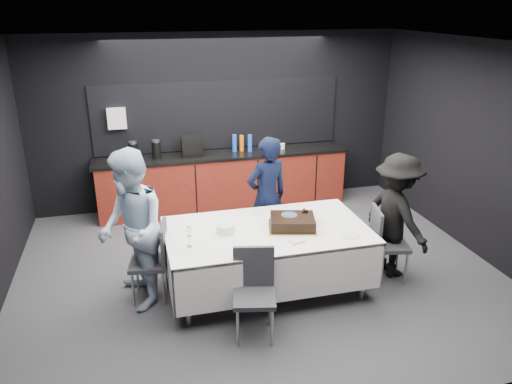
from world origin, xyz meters
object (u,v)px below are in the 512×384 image
at_px(chair_right, 384,239).
at_px(chair_left, 155,256).
at_px(cake_assembly, 292,222).
at_px(plate_stack, 226,229).
at_px(person_right, 396,216).
at_px(chair_near, 254,286).
at_px(person_center, 267,197).
at_px(person_left, 132,230).
at_px(champagne_flute, 189,233).
at_px(party_table, 267,240).

bearing_deg(chair_right, chair_left, 174.76).
distance_m(cake_assembly, plate_stack, 0.78).
bearing_deg(cake_assembly, person_right, -0.21).
bearing_deg(person_right, chair_near, 97.94).
bearing_deg(chair_right, chair_near, -160.17).
distance_m(plate_stack, chair_near, 0.86).
bearing_deg(plate_stack, chair_near, -81.07).
height_order(plate_stack, chair_left, chair_left).
height_order(cake_assembly, plate_stack, cake_assembly).
bearing_deg(plate_stack, chair_left, 172.79).
height_order(plate_stack, person_center, person_center).
xyz_separation_m(chair_left, person_right, (2.91, -0.16, 0.25)).
distance_m(person_left, person_right, 3.14).
relative_size(champagne_flute, chair_left, 0.24).
relative_size(chair_left, chair_right, 1.00).
relative_size(person_center, person_right, 1.05).
bearing_deg(person_right, person_center, 45.20).
height_order(cake_assembly, chair_left, cake_assembly).
bearing_deg(chair_right, person_right, 24.82).
bearing_deg(chair_near, champagne_flute, 135.27).
xyz_separation_m(chair_right, person_left, (-2.95, 0.21, 0.37)).
xyz_separation_m(cake_assembly, person_left, (-1.80, 0.12, 0.06)).
xyz_separation_m(party_table, chair_near, (-0.35, -0.77, -0.11)).
bearing_deg(cake_assembly, person_center, 93.63).
bearing_deg(chair_near, chair_right, 19.83).
relative_size(chair_right, person_right, 0.59).
bearing_deg(person_center, chair_right, 124.56).
height_order(person_center, person_left, person_left).
relative_size(chair_right, person_left, 0.51).
distance_m(person_center, person_left, 1.91).
bearing_deg(person_right, party_table, 76.31).
bearing_deg(chair_near, chair_left, 135.77).
height_order(champagne_flute, chair_left, champagne_flute).
xyz_separation_m(plate_stack, chair_near, (0.13, -0.80, -0.30)).
distance_m(chair_left, chair_near, 1.29).
relative_size(chair_left, chair_near, 1.00).
height_order(cake_assembly, person_center, person_center).
distance_m(party_table, cake_assembly, 0.36).
distance_m(cake_assembly, chair_right, 1.19).
relative_size(party_table, chair_right, 2.51).
bearing_deg(chair_near, person_left, 143.35).
relative_size(champagne_flute, person_right, 0.14).
xyz_separation_m(party_table, chair_left, (-1.28, 0.13, -0.11)).
distance_m(cake_assembly, chair_left, 1.61).
bearing_deg(chair_right, party_table, 175.12).
relative_size(cake_assembly, chair_near, 0.69).
xyz_separation_m(party_table, person_right, (1.63, -0.04, 0.14)).
bearing_deg(champagne_flute, cake_assembly, 8.32).
xyz_separation_m(party_table, champagne_flute, (-0.92, -0.21, 0.30)).
height_order(cake_assembly, person_right, person_right).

